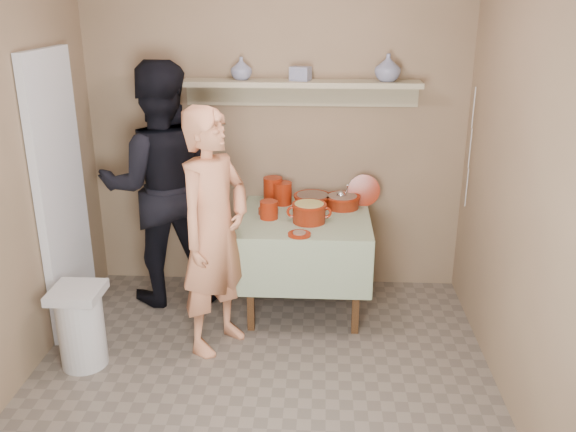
# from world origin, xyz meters

# --- Properties ---
(ground) EXTENTS (3.50, 3.50, 0.00)m
(ground) POSITION_xyz_m (0.00, 0.00, 0.00)
(ground) COLOR #6C6155
(ground) RESTS_ON ground
(tile_panel) EXTENTS (0.06, 0.70, 2.00)m
(tile_panel) POSITION_xyz_m (-1.46, 0.95, 1.00)
(tile_panel) COLOR silver
(tile_panel) RESTS_ON ground
(plate_stack_a) EXTENTS (0.15, 0.15, 0.20)m
(plate_stack_a) POSITION_xyz_m (-0.02, 1.60, 0.86)
(plate_stack_a) COLOR maroon
(plate_stack_a) RESTS_ON serving_table
(plate_stack_b) EXTENTS (0.15, 0.15, 0.18)m
(plate_stack_b) POSITION_xyz_m (0.06, 1.55, 0.85)
(plate_stack_b) COLOR maroon
(plate_stack_b) RESTS_ON serving_table
(bowl_stack) EXTENTS (0.13, 0.13, 0.13)m
(bowl_stack) POSITION_xyz_m (-0.02, 1.21, 0.83)
(bowl_stack) COLOR maroon
(bowl_stack) RESTS_ON serving_table
(empty_bowl) EXTENTS (0.15, 0.15, 0.04)m
(empty_bowl) POSITION_xyz_m (-0.03, 1.31, 0.78)
(empty_bowl) COLOR maroon
(empty_bowl) RESTS_ON serving_table
(propped_lid) EXTENTS (0.25, 0.08, 0.25)m
(propped_lid) POSITION_xyz_m (0.70, 1.57, 0.88)
(propped_lid) COLOR maroon
(propped_lid) RESTS_ON serving_table
(vase_right) EXTENTS (0.22, 0.22, 0.20)m
(vase_right) POSITION_xyz_m (0.84, 1.61, 1.82)
(vase_right) COLOR navy
(vase_right) RESTS_ON wall_shelf
(vase_left) EXTENTS (0.23, 0.23, 0.17)m
(vase_left) POSITION_xyz_m (-0.25, 1.64, 1.80)
(vase_left) COLOR navy
(vase_left) RESTS_ON wall_shelf
(ceramic_box) EXTENTS (0.17, 0.14, 0.10)m
(ceramic_box) POSITION_xyz_m (0.19, 1.62, 1.77)
(ceramic_box) COLOR navy
(ceramic_box) RESTS_ON wall_shelf
(person_cook) EXTENTS (0.66, 0.73, 1.68)m
(person_cook) POSITION_xyz_m (-0.34, 0.70, 0.84)
(person_cook) COLOR tan
(person_cook) RESTS_ON ground
(person_helper) EXTENTS (1.08, 0.94, 1.89)m
(person_helper) POSITION_xyz_m (-0.87, 1.40, 0.95)
(person_helper) COLOR black
(person_helper) RESTS_ON ground
(room_shell) EXTENTS (3.04, 3.54, 2.62)m
(room_shell) POSITION_xyz_m (0.00, 0.00, 1.61)
(room_shell) COLOR #907658
(room_shell) RESTS_ON ground
(serving_table) EXTENTS (0.97, 0.97, 0.76)m
(serving_table) POSITION_xyz_m (0.25, 1.28, 0.64)
(serving_table) COLOR #4C2D16
(serving_table) RESTS_ON ground
(cazuela_meat_a) EXTENTS (0.30, 0.30, 0.10)m
(cazuela_meat_a) POSITION_xyz_m (0.30, 1.50, 0.82)
(cazuela_meat_a) COLOR #5F170C
(cazuela_meat_a) RESTS_ON serving_table
(cazuela_meat_b) EXTENTS (0.28, 0.28, 0.10)m
(cazuela_meat_b) POSITION_xyz_m (0.53, 1.49, 0.82)
(cazuela_meat_b) COLOR #5F170C
(cazuela_meat_b) RESTS_ON serving_table
(ladle) EXTENTS (0.08, 0.26, 0.19)m
(ladle) POSITION_xyz_m (0.52, 1.47, 0.87)
(ladle) COLOR silver
(ladle) RESTS_ON cazuela_meat_b
(cazuela_rice) EXTENTS (0.33, 0.25, 0.14)m
(cazuela_rice) POSITION_xyz_m (0.28, 1.15, 0.85)
(cazuela_rice) COLOR #5F170C
(cazuela_rice) RESTS_ON serving_table
(front_plate) EXTENTS (0.16, 0.16, 0.03)m
(front_plate) POSITION_xyz_m (0.22, 0.88, 0.77)
(front_plate) COLOR maroon
(front_plate) RESTS_ON serving_table
(wall_shelf) EXTENTS (1.80, 0.25, 0.21)m
(wall_shelf) POSITION_xyz_m (0.20, 1.65, 1.67)
(wall_shelf) COLOR tan
(wall_shelf) RESTS_ON room_shell
(trash_bin) EXTENTS (0.32, 0.32, 0.56)m
(trash_bin) POSITION_xyz_m (-1.19, 0.39, 0.28)
(trash_bin) COLOR silver
(trash_bin) RESTS_ON ground
(electrical_cord) EXTENTS (0.01, 0.05, 0.90)m
(electrical_cord) POSITION_xyz_m (1.47, 1.48, 1.25)
(electrical_cord) COLOR silver
(electrical_cord) RESTS_ON wall_shelf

